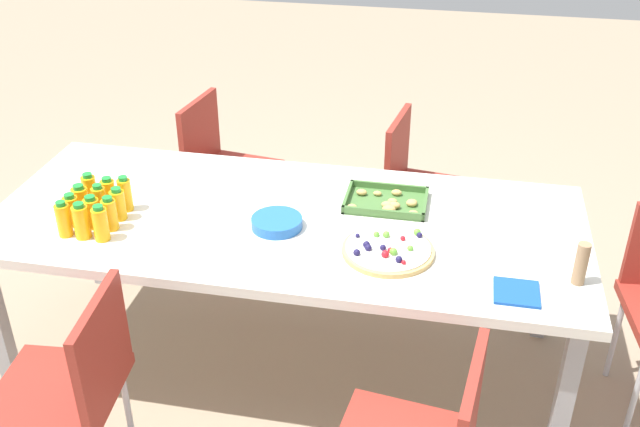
{
  "coord_description": "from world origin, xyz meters",
  "views": [
    {
      "loc": [
        0.62,
        -2.42,
        2.2
      ],
      "look_at": [
        0.13,
        0.02,
        0.75
      ],
      "focal_mm": 41.65,
      "sensor_mm": 36.0,
      "label": 1
    }
  ],
  "objects_px": {
    "snack_tray": "(387,202)",
    "fruit_pizza": "(388,250)",
    "juice_bottle_4": "(92,213)",
    "juice_bottle_2": "(101,224)",
    "juice_bottle_9": "(90,191)",
    "juice_bottle_6": "(81,201)",
    "party_table": "(286,230)",
    "plate_stack": "(277,223)",
    "juice_bottle_0": "(64,220)",
    "juice_bottle_10": "(109,193)",
    "chair_far_right": "(419,183)",
    "napkin_stack": "(517,292)",
    "juice_bottle_3": "(72,211)",
    "chair_far_left": "(222,163)",
    "juice_bottle_5": "(110,214)",
    "juice_bottle_11": "(125,194)",
    "juice_bottle_1": "(81,221)",
    "juice_bottle_8": "(118,204)",
    "chair_near_left": "(74,383)",
    "juice_bottle_7": "(100,202)",
    "cardboard_tube": "(581,264)"
  },
  "relations": [
    {
      "from": "chair_far_right",
      "to": "juice_bottle_8",
      "type": "height_order",
      "value": "juice_bottle_8"
    },
    {
      "from": "juice_bottle_9",
      "to": "chair_far_right",
      "type": "bearing_deg",
      "value": 35.64
    },
    {
      "from": "juice_bottle_3",
      "to": "juice_bottle_11",
      "type": "bearing_deg",
      "value": 44.42
    },
    {
      "from": "juice_bottle_4",
      "to": "fruit_pizza",
      "type": "distance_m",
      "value": 1.12
    },
    {
      "from": "juice_bottle_9",
      "to": "juice_bottle_11",
      "type": "distance_m",
      "value": 0.15
    },
    {
      "from": "juice_bottle_2",
      "to": "cardboard_tube",
      "type": "bearing_deg",
      "value": 1.85
    },
    {
      "from": "juice_bottle_0",
      "to": "juice_bottle_7",
      "type": "bearing_deg",
      "value": 63.62
    },
    {
      "from": "juice_bottle_7",
      "to": "cardboard_tube",
      "type": "height_order",
      "value": "cardboard_tube"
    },
    {
      "from": "juice_bottle_3",
      "to": "plate_stack",
      "type": "bearing_deg",
      "value": 9.84
    },
    {
      "from": "juice_bottle_0",
      "to": "juice_bottle_10",
      "type": "xyz_separation_m",
      "value": [
        0.07,
        0.23,
        -0.01
      ]
    },
    {
      "from": "juice_bottle_2",
      "to": "juice_bottle_9",
      "type": "distance_m",
      "value": 0.28
    },
    {
      "from": "chair_near_left",
      "to": "chair_far_left",
      "type": "bearing_deg",
      "value": -4.29
    },
    {
      "from": "chair_far_right",
      "to": "juice_bottle_4",
      "type": "xyz_separation_m",
      "value": [
        -1.16,
        -1.05,
        0.29
      ]
    },
    {
      "from": "juice_bottle_10",
      "to": "juice_bottle_11",
      "type": "relative_size",
      "value": 0.9
    },
    {
      "from": "chair_far_right",
      "to": "juice_bottle_3",
      "type": "relative_size",
      "value": 6.28
    },
    {
      "from": "juice_bottle_11",
      "to": "juice_bottle_9",
      "type": "bearing_deg",
      "value": 178.36
    },
    {
      "from": "chair_far_right",
      "to": "juice_bottle_10",
      "type": "height_order",
      "value": "juice_bottle_10"
    },
    {
      "from": "juice_bottle_3",
      "to": "juice_bottle_10",
      "type": "relative_size",
      "value": 1.0
    },
    {
      "from": "chair_far_right",
      "to": "juice_bottle_11",
      "type": "height_order",
      "value": "juice_bottle_11"
    },
    {
      "from": "party_table",
      "to": "juice_bottle_8",
      "type": "distance_m",
      "value": 0.66
    },
    {
      "from": "party_table",
      "to": "snack_tray",
      "type": "relative_size",
      "value": 7.09
    },
    {
      "from": "juice_bottle_0",
      "to": "juice_bottle_11",
      "type": "distance_m",
      "value": 0.27
    },
    {
      "from": "party_table",
      "to": "juice_bottle_6",
      "type": "bearing_deg",
      "value": -170.29
    },
    {
      "from": "snack_tray",
      "to": "fruit_pizza",
      "type": "bearing_deg",
      "value": -82.69
    },
    {
      "from": "juice_bottle_9",
      "to": "juice_bottle_5",
      "type": "bearing_deg",
      "value": -44.58
    },
    {
      "from": "juice_bottle_6",
      "to": "snack_tray",
      "type": "xyz_separation_m",
      "value": [
        1.16,
        0.31,
        -0.05
      ]
    },
    {
      "from": "snack_tray",
      "to": "napkin_stack",
      "type": "bearing_deg",
      "value": -46.08
    },
    {
      "from": "chair_near_left",
      "to": "napkin_stack",
      "type": "bearing_deg",
      "value": -77.06
    },
    {
      "from": "juice_bottle_5",
      "to": "cardboard_tube",
      "type": "relative_size",
      "value": 0.88
    },
    {
      "from": "chair_near_left",
      "to": "juice_bottle_4",
      "type": "bearing_deg",
      "value": 11.4
    },
    {
      "from": "juice_bottle_4",
      "to": "juice_bottle_7",
      "type": "bearing_deg",
      "value": 91.88
    },
    {
      "from": "juice_bottle_6",
      "to": "juice_bottle_10",
      "type": "distance_m",
      "value": 0.11
    },
    {
      "from": "party_table",
      "to": "napkin_stack",
      "type": "xyz_separation_m",
      "value": [
        0.87,
        -0.34,
        0.06
      ]
    },
    {
      "from": "chair_far_left",
      "to": "chair_near_left",
      "type": "bearing_deg",
      "value": 9.06
    },
    {
      "from": "party_table",
      "to": "juice_bottle_2",
      "type": "relative_size",
      "value": 16.15
    },
    {
      "from": "party_table",
      "to": "juice_bottle_5",
      "type": "relative_size",
      "value": 16.83
    },
    {
      "from": "juice_bottle_4",
      "to": "plate_stack",
      "type": "relative_size",
      "value": 0.68
    },
    {
      "from": "juice_bottle_2",
      "to": "cardboard_tube",
      "type": "distance_m",
      "value": 1.7
    },
    {
      "from": "chair_far_right",
      "to": "juice_bottle_9",
      "type": "distance_m",
      "value": 1.57
    },
    {
      "from": "chair_far_right",
      "to": "fruit_pizza",
      "type": "relative_size",
      "value": 2.49
    },
    {
      "from": "juice_bottle_5",
      "to": "napkin_stack",
      "type": "distance_m",
      "value": 1.5
    },
    {
      "from": "snack_tray",
      "to": "napkin_stack",
      "type": "distance_m",
      "value": 0.71
    },
    {
      "from": "chair_near_left",
      "to": "juice_bottle_8",
      "type": "xyz_separation_m",
      "value": [
        -0.1,
        0.66,
        0.29
      ]
    },
    {
      "from": "juice_bottle_0",
      "to": "plate_stack",
      "type": "xyz_separation_m",
      "value": [
        0.76,
        0.21,
        -0.05
      ]
    },
    {
      "from": "party_table",
      "to": "juice_bottle_1",
      "type": "bearing_deg",
      "value": -157.94
    },
    {
      "from": "juice_bottle_2",
      "to": "juice_bottle_6",
      "type": "distance_m",
      "value": 0.22
    },
    {
      "from": "party_table",
      "to": "chair_far_left",
      "type": "bearing_deg",
      "value": 122.7
    },
    {
      "from": "party_table",
      "to": "chair_far_left",
      "type": "relative_size",
      "value": 2.78
    },
    {
      "from": "chair_far_left",
      "to": "juice_bottle_8",
      "type": "distance_m",
      "value": 1.04
    },
    {
      "from": "juice_bottle_3",
      "to": "chair_far_left",
      "type": "bearing_deg",
      "value": 77.76
    }
  ]
}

